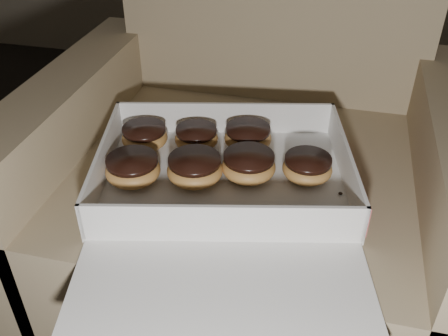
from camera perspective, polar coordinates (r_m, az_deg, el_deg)
name	(u,v)px	position (r m, az deg, el deg)	size (l,w,h in m)	color
armchair	(250,190)	(1.04, 2.98, -2.58)	(0.82, 0.69, 0.86)	#847154
bakery_box	(226,190)	(0.83, 0.20, -2.56)	(0.52, 0.57, 0.07)	white
donut_a	(145,136)	(0.95, -9.06, 3.59)	(0.09, 0.09, 0.04)	#BE8342
donut_b	(307,167)	(0.87, 9.51, 0.08)	(0.09, 0.09, 0.04)	#BE8342
donut_c	(195,169)	(0.85, -3.35, -0.08)	(0.10, 0.10, 0.05)	#BE8342
donut_d	(196,137)	(0.94, -3.17, 3.52)	(0.08, 0.08, 0.04)	#BE8342
donut_e	(249,165)	(0.86, 2.83, 0.32)	(0.09, 0.09, 0.05)	#BE8342
donut_f	(133,169)	(0.86, -10.38, -0.10)	(0.09, 0.09, 0.05)	#BE8342
donut_g	(248,137)	(0.94, 2.75, 3.61)	(0.09, 0.09, 0.04)	#BE8342
crumb_a	(275,227)	(0.77, 5.87, -6.72)	(0.01, 0.01, 0.00)	black
crumb_b	(119,228)	(0.78, -11.96, -6.74)	(0.01, 0.01, 0.00)	black
crumb_c	(340,193)	(0.85, 13.16, -2.85)	(0.01, 0.01, 0.00)	black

